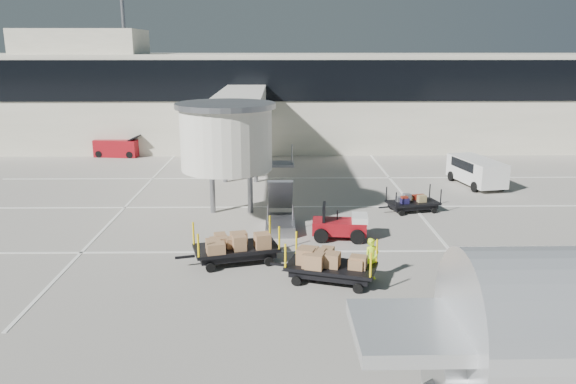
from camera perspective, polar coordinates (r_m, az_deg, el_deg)
name	(u,v)px	position (r m, az deg, el deg)	size (l,w,h in m)	color
ground	(316,269)	(22.60, 2.83, -7.86)	(140.00, 140.00, 0.00)	#BCB5A8
lane_markings	(293,205)	(31.39, 0.56, -1.34)	(40.00, 30.00, 0.02)	white
terminal	(292,98)	(51.00, 0.37, 9.50)	(64.00, 12.11, 15.20)	beige
jet_bridge	(237,122)	(33.49, -5.25, 7.08)	(5.70, 20.40, 6.03)	silver
baggage_tug	(341,226)	(25.99, 5.39, -3.47)	(2.62, 1.82, 1.64)	maroon
suitcase_cart	(412,203)	(30.81, 12.48, -1.12)	(3.39, 1.94, 1.30)	black
box_cart_near	(333,265)	(21.31, 4.55, -7.40)	(4.13, 2.57, 1.59)	black
box_cart_far	(236,247)	(23.14, -5.27, -5.57)	(4.26, 2.53, 1.64)	black
ground_worker	(372,259)	(21.63, 8.48, -6.74)	(0.59, 0.39, 1.63)	#C6F419
minivan	(475,169)	(37.68, 18.50, 2.20)	(2.66, 4.80, 1.72)	silver
belt_loader	(118,148)	(47.39, -16.93, 4.30)	(3.86, 1.89, 1.79)	maroon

